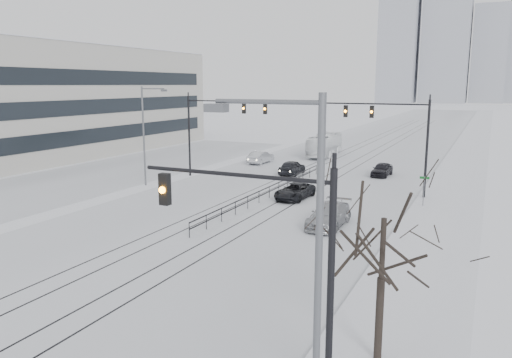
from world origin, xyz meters
name	(u,v)px	position (x,y,z in m)	size (l,w,h in m)	color
road	(359,153)	(0.00, 60.00, 0.01)	(22.00, 260.00, 0.02)	silver
sidewalk_east	(466,159)	(13.50, 60.00, 0.08)	(5.00, 260.00, 0.16)	silver
curb	(445,158)	(11.05, 60.00, 0.06)	(0.10, 260.00, 0.12)	gray
parking_strip	(118,171)	(-20.00, 35.00, 0.01)	(14.00, 60.00, 0.03)	silver
tram_rails	(310,178)	(0.00, 40.00, 0.02)	(5.30, 180.00, 0.01)	black
skyline	(475,41)	(5.02, 273.63, 30.65)	(96.00, 48.00, 72.00)	#9498A2
traffic_mast_near	(277,249)	(10.79, 6.00, 4.56)	(6.10, 0.37, 7.00)	black
traffic_mast_ne	(385,127)	(8.15, 34.99, 5.76)	(9.60, 0.37, 8.00)	black
traffic_mast_nw	(215,122)	(-8.52, 36.00, 5.57)	(9.10, 0.37, 8.00)	black
street_light_east	(305,273)	(12.70, 3.00, 5.21)	(2.73, 0.25, 9.00)	#595B60
street_light_west	(146,129)	(-12.20, 30.00, 5.21)	(2.73, 0.25, 9.00)	#595B60
bare_tree	(383,234)	(13.20, 9.00, 4.49)	(4.40, 4.40, 6.10)	black
median_fence	(269,192)	(0.00, 30.00, 0.53)	(0.06, 24.00, 1.00)	black
street_sign	(424,187)	(11.80, 32.00, 1.61)	(0.70, 0.06, 2.40)	#595B60
sedan_sb_inner	(292,168)	(-2.25, 40.90, 0.75)	(1.77, 4.40, 1.50)	black
sedan_sb_outer	(261,157)	(-8.33, 46.36, 0.72)	(1.52, 4.35, 1.43)	#B3B6BB
sedan_nb_front	(295,191)	(2.00, 30.58, 0.63)	(2.09, 4.54, 1.26)	black
sedan_nb_right	(329,215)	(6.86, 24.11, 0.73)	(2.05, 5.05, 1.47)	#9DA0A4
sedan_nb_far	(382,170)	(6.31, 44.03, 0.68)	(1.60, 3.97, 1.35)	black
box_truck	(325,145)	(-3.46, 55.70, 1.42)	(2.39, 10.22, 2.85)	white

